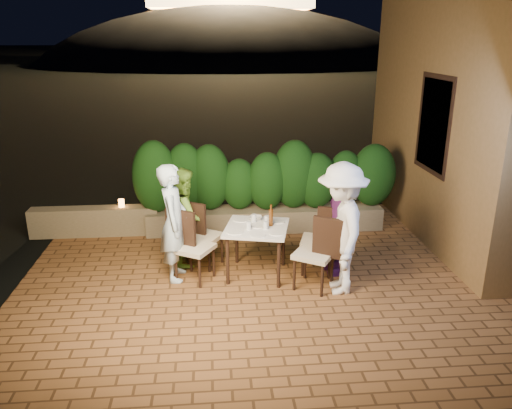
{
  "coord_description": "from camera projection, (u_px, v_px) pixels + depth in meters",
  "views": [
    {
      "loc": [
        -0.71,
        -6.09,
        3.33
      ],
      "look_at": [
        -0.11,
        0.61,
        1.05
      ],
      "focal_mm": 35.0,
      "sensor_mm": 36.0,
      "label": 1
    }
  ],
  "objects": [
    {
      "name": "plate_centre",
      "position": [
        257.0,
        225.0,
        7.13
      ],
      "size": [
        0.24,
        0.24,
        0.01
      ],
      "primitive_type": "cylinder",
      "color": "white",
      "rests_on": "dining_table"
    },
    {
      "name": "building_wall",
      "position": [
        472.0,
        89.0,
        8.26
      ],
      "size": [
        1.6,
        5.0,
        5.0
      ],
      "primitive_type": "cube",
      "color": "olive",
      "rests_on": "ground"
    },
    {
      "name": "diner_green",
      "position": [
        185.0,
        216.0,
        7.54
      ],
      "size": [
        0.66,
        0.8,
        1.49
      ],
      "primitive_type": "imported",
      "rotation": [
        0.0,
        0.0,
        1.72
      ],
      "color": "#7BB538",
      "rests_on": "ground"
    },
    {
      "name": "plate_ne",
      "position": [
        276.0,
        233.0,
        6.86
      ],
      "size": [
        0.2,
        0.2,
        0.01
      ],
      "primitive_type": "cylinder",
      "color": "white",
      "rests_on": "dining_table"
    },
    {
      "name": "parapet_lamp",
      "position": [
        121.0,
        203.0,
        8.67
      ],
      "size": [
        0.1,
        0.1,
        0.14
      ],
      "primitive_type": "cylinder",
      "color": "orange",
      "rests_on": "parapet"
    },
    {
      "name": "diner_blue",
      "position": [
        174.0,
        223.0,
        6.99
      ],
      "size": [
        0.43,
        0.63,
        1.69
      ],
      "primitive_type": "imported",
      "rotation": [
        0.0,
        0.0,
        1.53
      ],
      "color": "#C0E0F7",
      "rests_on": "ground"
    },
    {
      "name": "glass_se",
      "position": [
        267.0,
        220.0,
        7.2
      ],
      "size": [
        0.07,
        0.07,
        0.12
      ],
      "primitive_type": "cylinder",
      "color": "silver",
      "rests_on": "dining_table"
    },
    {
      "name": "glass_ne",
      "position": [
        266.0,
        225.0,
        7.0
      ],
      "size": [
        0.07,
        0.07,
        0.11
      ],
      "primitive_type": "cylinder",
      "color": "silver",
      "rests_on": "dining_table"
    },
    {
      "name": "plate_sw",
      "position": [
        241.0,
        219.0,
        7.36
      ],
      "size": [
        0.24,
        0.24,
        0.01
      ],
      "primitive_type": "cylinder",
      "color": "white",
      "rests_on": "dining_table"
    },
    {
      "name": "ground",
      "position": [
        268.0,
        292.0,
        6.88
      ],
      "size": [
        400.0,
        400.0,
        0.0
      ],
      "primitive_type": "plane",
      "color": "black",
      "rests_on": "ground"
    },
    {
      "name": "parapet",
      "position": [
        95.0,
        221.0,
        8.73
      ],
      "size": [
        2.2,
        0.3,
        0.5
      ],
      "primitive_type": "cube",
      "color": "#77694B",
      "rests_on": "ground"
    },
    {
      "name": "hedge",
      "position": [
        265.0,
        179.0,
        8.76
      ],
      "size": [
        4.0,
        0.7,
        1.1
      ],
      "primitive_type": null,
      "color": "#11350E",
      "rests_on": "planter"
    },
    {
      "name": "planter",
      "position": [
        265.0,
        219.0,
        9.0
      ],
      "size": [
        4.2,
        0.55,
        0.4
      ],
      "primitive_type": "cube",
      "color": "#77694B",
      "rests_on": "ground"
    },
    {
      "name": "dining_table",
      "position": [
        257.0,
        251.0,
        7.23
      ],
      "size": [
        1.04,
        1.04,
        0.75
      ],
      "primitive_type": null,
      "rotation": [
        0.0,
        0.0,
        -0.23
      ],
      "color": "white",
      "rests_on": "ground"
    },
    {
      "name": "diner_purple",
      "position": [
        339.0,
        224.0,
        7.19
      ],
      "size": [
        0.42,
        0.91,
        1.52
      ],
      "primitive_type": "imported",
      "rotation": [
        0.0,
        0.0,
        -1.52
      ],
      "color": "#6D2878",
      "rests_on": "ground"
    },
    {
      "name": "chair_left_back",
      "position": [
        205.0,
        235.0,
        7.5
      ],
      "size": [
        0.62,
        0.62,
        0.97
      ],
      "primitive_type": null,
      "rotation": [
        0.0,
        0.0,
        -0.56
      ],
      "color": "black",
      "rests_on": "ground"
    },
    {
      "name": "plate_front",
      "position": [
        258.0,
        235.0,
        6.79
      ],
      "size": [
        0.21,
        0.21,
        0.01
      ],
      "primitive_type": "cylinder",
      "color": "white",
      "rests_on": "dining_table"
    },
    {
      "name": "window_pane",
      "position": [
        436.0,
        124.0,
        7.89
      ],
      "size": [
        0.08,
        1.0,
        1.4
      ],
      "primitive_type": "cube",
      "color": "black",
      "rests_on": "building_wall"
    },
    {
      "name": "window_frame",
      "position": [
        435.0,
        125.0,
        7.88
      ],
      "size": [
        0.06,
        1.15,
        1.55
      ],
      "primitive_type": "cube",
      "color": "black",
      "rests_on": "building_wall"
    },
    {
      "name": "glass_nw",
      "position": [
        249.0,
        226.0,
        6.98
      ],
      "size": [
        0.07,
        0.07,
        0.12
      ],
      "primitive_type": "cylinder",
      "color": "silver",
      "rests_on": "dining_table"
    },
    {
      "name": "beer_bottle",
      "position": [
        271.0,
        215.0,
        7.09
      ],
      "size": [
        0.06,
        0.06,
        0.32
      ],
      "primitive_type": null,
      "color": "#512A0D",
      "rests_on": "dining_table"
    },
    {
      "name": "glass_sw",
      "position": [
        254.0,
        218.0,
        7.26
      ],
      "size": [
        0.07,
        0.07,
        0.12
      ],
      "primitive_type": "cylinder",
      "color": "silver",
      "rests_on": "dining_table"
    },
    {
      "name": "plate_nw",
      "position": [
        235.0,
        232.0,
        6.9
      ],
      "size": [
        0.24,
        0.24,
        0.01
      ],
      "primitive_type": "cylinder",
      "color": "white",
      "rests_on": "dining_table"
    },
    {
      "name": "chair_left_front",
      "position": [
        194.0,
        247.0,
        7.03
      ],
      "size": [
        0.65,
        0.65,
        1.02
      ],
      "primitive_type": null,
      "rotation": [
        0.0,
        0.0,
        -0.53
      ],
      "color": "black",
      "rests_on": "ground"
    },
    {
      "name": "terrace_floor",
      "position": [
        264.0,
        279.0,
        7.37
      ],
      "size": [
        7.0,
        6.0,
        0.15
      ],
      "primitive_type": "cube",
      "color": "brown",
      "rests_on": "ground"
    },
    {
      "name": "chair_right_front",
      "position": [
        314.0,
        252.0,
        6.8
      ],
      "size": [
        0.68,
        0.68,
        1.06
      ],
      "primitive_type": null,
      "rotation": [
        0.0,
        0.0,
        2.58
      ],
      "color": "black",
      "rests_on": "ground"
    },
    {
      "name": "plate_se",
      "position": [
        278.0,
        221.0,
        7.29
      ],
      "size": [
        0.2,
        0.2,
        0.01
      ],
      "primitive_type": "cylinder",
      "color": "white",
      "rests_on": "dining_table"
    },
    {
      "name": "hill",
      "position": [
        232.0,
        95.0,
        64.93
      ],
      "size": [
        52.0,
        40.0,
        22.0
      ],
      "primitive_type": "ellipsoid",
      "color": "black",
      "rests_on": "ground"
    },
    {
      "name": "bowl",
      "position": [
        256.0,
        218.0,
        7.37
      ],
      "size": [
        0.21,
        0.21,
        0.05
      ],
      "primitive_type": "imported",
      "rotation": [
        0.0,
        0.0,
        -0.14
      ],
      "color": "white",
      "rests_on": "dining_table"
    },
    {
      "name": "diner_white",
      "position": [
        341.0,
        229.0,
        6.61
      ],
      "size": [
        0.76,
        1.21,
        1.8
      ],
      "primitive_type": "imported",
      "rotation": [
        0.0,
        0.0,
        -1.65
      ],
      "color": "white",
      "rests_on": "ground"
    },
    {
      "name": "chair_right_back",
      "position": [
        318.0,
        239.0,
        7.28
      ],
      "size": [
        0.59,
        0.59,
        1.02
      ],
      "primitive_type": null,
      "rotation": [
        0.0,
        0.0,
        2.83
      ],
      "color": "black",
      "rests_on": "ground"
    }
  ]
}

